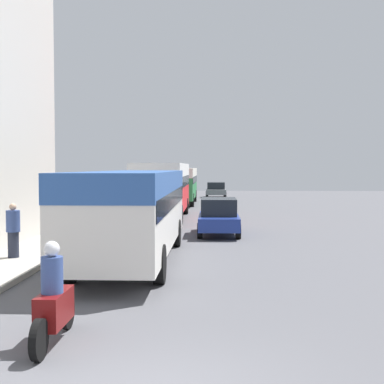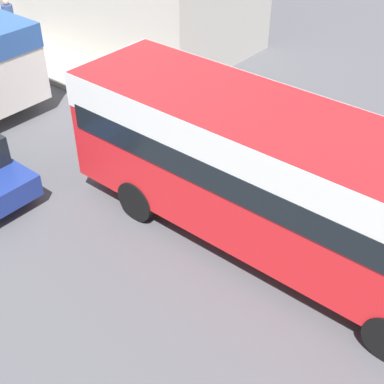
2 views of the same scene
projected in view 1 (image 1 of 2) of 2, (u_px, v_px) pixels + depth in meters
name	position (u px, v px, depth m)	size (l,w,h in m)	color
bus_lead	(133.00, 202.00, 16.57)	(2.56, 10.34, 2.80)	silver
bus_following	(163.00, 183.00, 30.35)	(2.59, 9.83, 3.14)	red
bus_third_in_line	(179.00, 181.00, 42.54)	(2.64, 9.61, 2.85)	#2D8447
motorcycle_behind_lead	(54.00, 303.00, 8.82)	(0.39, 2.24, 1.73)	maroon
car_crossing	(216.00, 189.00, 51.84)	(1.96, 4.07, 1.48)	slate
car_far_curb	(219.00, 216.00, 23.15)	(1.78, 4.15, 1.58)	navy
pedestrian_near_curb	(13.00, 230.00, 16.43)	(0.42, 0.42, 1.67)	#232838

